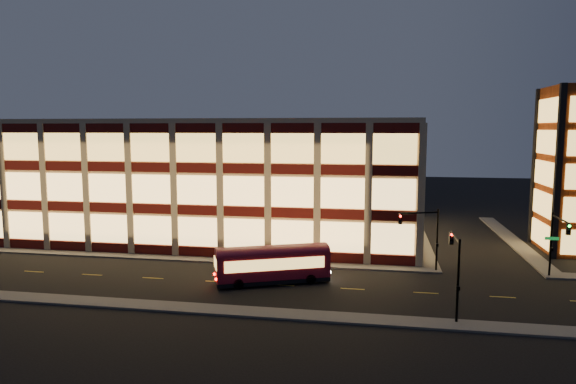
# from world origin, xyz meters

# --- Properties ---
(ground) EXTENTS (200.00, 200.00, 0.00)m
(ground) POSITION_xyz_m (0.00, 0.00, 0.00)
(ground) COLOR black
(ground) RESTS_ON ground
(sidewalk_office_south) EXTENTS (54.00, 2.00, 0.15)m
(sidewalk_office_south) POSITION_xyz_m (-3.00, 1.00, 0.07)
(sidewalk_office_south) COLOR #514F4C
(sidewalk_office_south) RESTS_ON ground
(sidewalk_office_east) EXTENTS (2.00, 30.00, 0.15)m
(sidewalk_office_east) POSITION_xyz_m (23.00, 17.00, 0.07)
(sidewalk_office_east) COLOR #514F4C
(sidewalk_office_east) RESTS_ON ground
(sidewalk_tower_west) EXTENTS (2.00, 30.00, 0.15)m
(sidewalk_tower_west) POSITION_xyz_m (34.00, 17.00, 0.07)
(sidewalk_tower_west) COLOR #514F4C
(sidewalk_tower_west) RESTS_ON ground
(sidewalk_near) EXTENTS (100.00, 2.00, 0.15)m
(sidewalk_near) POSITION_xyz_m (0.00, -13.00, 0.07)
(sidewalk_near) COLOR #514F4C
(sidewalk_near) RESTS_ON ground
(office_building) EXTENTS (50.45, 30.45, 14.50)m
(office_building) POSITION_xyz_m (-2.91, 16.91, 7.25)
(office_building) COLOR tan
(office_building) RESTS_ON ground
(traffic_signal_far) EXTENTS (3.79, 1.87, 6.00)m
(traffic_signal_far) POSITION_xyz_m (22.21, 0.24, 4.11)
(traffic_signal_far) COLOR black
(traffic_signal_far) RESTS_ON ground
(traffic_signal_right) EXTENTS (1.20, 4.37, 6.00)m
(traffic_signal_right) POSITION_xyz_m (33.50, -0.62, 4.10)
(traffic_signal_right) COLOR black
(traffic_signal_right) RESTS_ON ground
(traffic_signal_near) EXTENTS (0.32, 4.45, 6.00)m
(traffic_signal_near) POSITION_xyz_m (23.50, -11.03, 4.13)
(traffic_signal_near) COLOR black
(traffic_signal_near) RESTS_ON ground
(trolley_bus) EXTENTS (10.04, 6.16, 3.34)m
(trolley_bus) POSITION_xyz_m (8.97, -5.47, 1.85)
(trolley_bus) COLOR maroon
(trolley_bus) RESTS_ON ground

